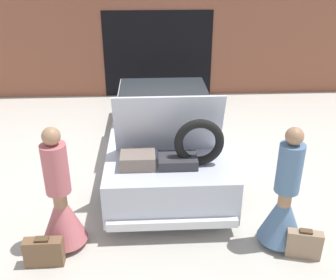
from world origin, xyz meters
TOP-DOWN VIEW (x-y plane):
  - ground_plane at (0.00, 0.00)m, footprint 40.00×40.00m
  - garage_wall_back at (0.00, 3.65)m, footprint 12.00×0.14m
  - car at (0.00, -0.01)m, footprint 1.87×4.78m
  - person_left at (-1.42, -2.36)m, footprint 0.59×0.59m
  - person_right at (1.42, -2.48)m, footprint 0.59×0.59m
  - suitcase_beside_left_person at (-1.61, -2.73)m, footprint 0.47×0.16m
  - suitcase_beside_right_person at (1.64, -2.76)m, footprint 0.45×0.24m

SIDE VIEW (x-z plane):
  - ground_plane at x=0.00m, z-range 0.00..0.00m
  - suitcase_beside_left_person at x=-1.61m, z-range -0.01..0.39m
  - suitcase_beside_right_person at x=1.64m, z-range -0.01..0.40m
  - car at x=0.00m, z-range -0.30..1.47m
  - person_right at x=1.42m, z-range -0.24..1.44m
  - person_left at x=-1.42m, z-range -0.24..1.45m
  - garage_wall_back at x=0.00m, z-range -0.01..2.79m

